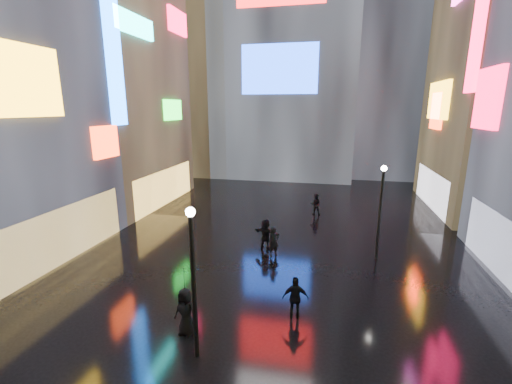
% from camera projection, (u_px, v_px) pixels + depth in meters
% --- Properties ---
extents(ground, '(140.00, 140.00, 0.00)m').
position_uv_depth(ground, '(283.00, 239.00, 21.72)').
color(ground, black).
rests_on(ground, ground).
extents(building_left_far, '(10.28, 12.00, 22.00)m').
position_uv_depth(building_left_far, '(103.00, 72.00, 28.11)').
color(building_left_far, black).
rests_on(building_left_far, ground).
extents(tower_flank_right, '(12.00, 12.00, 34.00)m').
position_uv_depth(tower_flank_right, '(392.00, 30.00, 40.42)').
color(tower_flank_right, black).
rests_on(tower_flank_right, ground).
extents(tower_flank_left, '(10.00, 10.00, 26.00)m').
position_uv_depth(tower_flank_left, '(198.00, 67.00, 42.38)').
color(tower_flank_left, black).
rests_on(tower_flank_left, ground).
extents(lamp_near, '(0.30, 0.30, 5.20)m').
position_uv_depth(lamp_near, '(193.00, 276.00, 10.79)').
color(lamp_near, black).
rests_on(lamp_near, ground).
extents(lamp_far, '(0.30, 0.30, 5.20)m').
position_uv_depth(lamp_far, '(380.00, 207.00, 18.20)').
color(lamp_far, black).
rests_on(lamp_far, ground).
extents(pedestrian_3, '(1.06, 0.55, 1.73)m').
position_uv_depth(pedestrian_3, '(295.00, 298.00, 13.39)').
color(pedestrian_3, black).
rests_on(pedestrian_3, ground).
extents(pedestrian_4, '(1.00, 0.79, 1.81)m').
position_uv_depth(pedestrian_4, '(186.00, 312.00, 12.41)').
color(pedestrian_4, black).
rests_on(pedestrian_4, ground).
extents(pedestrian_5, '(1.76, 1.12, 1.81)m').
position_uv_depth(pedestrian_5, '(266.00, 234.00, 20.00)').
color(pedestrian_5, black).
rests_on(pedestrian_5, ground).
extents(pedestrian_6, '(0.72, 0.66, 1.66)m').
position_uv_depth(pedestrian_6, '(274.00, 242.00, 19.06)').
color(pedestrian_6, black).
rests_on(pedestrian_6, ground).
extents(pedestrian_7, '(0.84, 0.68, 1.65)m').
position_uv_depth(pedestrian_7, '(316.00, 204.00, 26.49)').
color(pedestrian_7, black).
rests_on(pedestrian_7, ground).
extents(umbrella_2, '(0.96, 0.98, 0.86)m').
position_uv_depth(umbrella_2, '(184.00, 278.00, 12.09)').
color(umbrella_2, black).
rests_on(umbrella_2, pedestrian_4).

